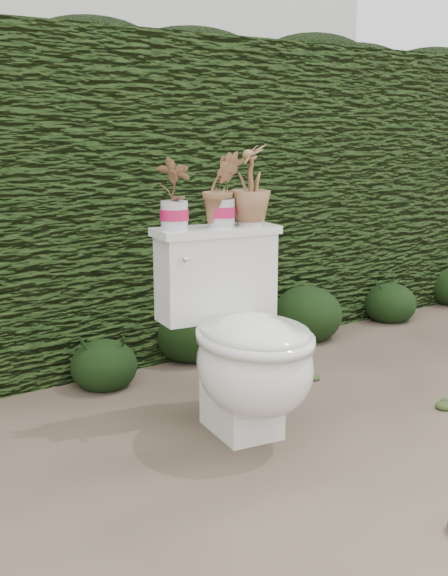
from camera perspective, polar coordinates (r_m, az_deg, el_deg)
ground at (r=2.75m, az=4.86°, el=-12.45°), size 60.00×60.00×0.00m
hedge at (r=3.86m, az=-10.56°, el=7.03°), size 8.00×1.00×1.60m
toilet at (r=2.74m, az=1.59°, el=-4.52°), size 0.56×0.74×0.78m
potted_plant_left at (r=2.77m, az=-3.97°, el=7.31°), size 0.15×0.17×0.26m
potted_plant_center at (r=2.85m, az=-0.20°, el=7.66°), size 0.19×0.17×0.28m
potted_plant_right at (r=2.91m, az=2.05°, el=8.01°), size 0.23×0.23×0.30m
liriope_clump_3 at (r=3.35m, az=-9.49°, el=-5.61°), size 0.31×0.31×0.25m
liriope_clump_4 at (r=3.70m, az=-2.57°, el=-2.92°), size 0.42×0.42×0.34m
liriope_clump_5 at (r=4.06m, az=6.50°, el=-1.71°), size 0.41×0.41×0.32m
liriope_clump_6 at (r=4.54m, az=12.98°, el=-0.86°), size 0.32×0.32×0.26m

